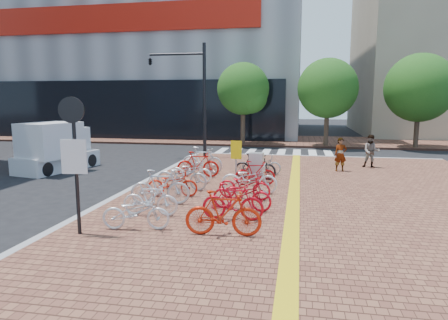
% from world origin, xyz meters
% --- Properties ---
extents(ground, '(120.00, 120.00, 0.00)m').
position_xyz_m(ground, '(0.00, 0.00, 0.00)').
color(ground, black).
rests_on(ground, ground).
extents(sidewalk, '(14.00, 34.00, 0.15)m').
position_xyz_m(sidewalk, '(3.00, -5.00, 0.07)').
color(sidewalk, brown).
rests_on(sidewalk, ground).
extents(tactile_strip, '(0.40, 34.00, 0.01)m').
position_xyz_m(tactile_strip, '(2.00, -5.00, 0.16)').
color(tactile_strip, gold).
rests_on(tactile_strip, sidewalk).
extents(kerb_north, '(14.00, 0.25, 0.15)m').
position_xyz_m(kerb_north, '(3.00, 12.00, 0.08)').
color(kerb_north, gray).
rests_on(kerb_north, ground).
extents(far_sidewalk, '(70.00, 8.00, 0.15)m').
position_xyz_m(far_sidewalk, '(0.00, 21.00, 0.07)').
color(far_sidewalk, brown).
rests_on(far_sidewalk, ground).
extents(department_store, '(36.00, 24.27, 28.00)m').
position_xyz_m(department_store, '(-15.99, 31.95, 13.98)').
color(department_store, gray).
rests_on(department_store, ground).
extents(crosswalk, '(7.50, 4.00, 0.01)m').
position_xyz_m(crosswalk, '(0.50, 14.00, 0.01)').
color(crosswalk, silver).
rests_on(crosswalk, ground).
extents(street_trees, '(16.20, 4.60, 6.35)m').
position_xyz_m(street_trees, '(5.04, 17.45, 4.10)').
color(street_trees, '#38281E').
rests_on(street_trees, far_sidewalk).
extents(bike_0, '(1.80, 0.87, 0.90)m').
position_xyz_m(bike_0, '(-1.89, -2.56, 0.60)').
color(bike_0, silver).
rests_on(bike_0, sidewalk).
extents(bike_1, '(1.63, 0.54, 0.96)m').
position_xyz_m(bike_1, '(-1.98, -1.33, 0.63)').
color(bike_1, white).
rests_on(bike_1, sidewalk).
extents(bike_2, '(1.93, 0.87, 1.12)m').
position_xyz_m(bike_2, '(-2.12, -0.11, 0.71)').
color(bike_2, silver).
rests_on(bike_2, sidewalk).
extents(bike_3, '(1.79, 0.86, 0.90)m').
position_xyz_m(bike_3, '(-2.08, 0.97, 0.60)').
color(bike_3, red).
rests_on(bike_3, sidewalk).
extents(bike_4, '(2.00, 0.82, 1.02)m').
position_xyz_m(bike_4, '(-2.07, 2.03, 0.66)').
color(bike_4, '#B0B1B5').
rests_on(bike_4, sidewalk).
extents(bike_5, '(1.76, 0.72, 0.91)m').
position_xyz_m(bike_5, '(-2.08, 3.35, 0.60)').
color(bike_5, white).
rests_on(bike_5, sidewalk).
extents(bike_6, '(1.86, 0.66, 1.09)m').
position_xyz_m(bike_6, '(-2.09, 4.51, 0.70)').
color(bike_6, '#B0120C').
rests_on(bike_6, sidewalk).
extents(bike_7, '(2.02, 0.89, 1.18)m').
position_xyz_m(bike_7, '(-2.15, 5.46, 0.74)').
color(bike_7, silver).
rests_on(bike_7, sidewalk).
extents(bike_8, '(1.90, 0.67, 1.12)m').
position_xyz_m(bike_8, '(0.37, -2.60, 0.71)').
color(bike_8, red).
rests_on(bike_8, sidewalk).
extents(bike_9, '(1.72, 0.51, 1.03)m').
position_xyz_m(bike_9, '(0.39, -1.29, 0.66)').
color(bike_9, red).
rests_on(bike_9, sidewalk).
extents(bike_10, '(1.90, 0.90, 0.96)m').
position_xyz_m(bike_10, '(0.49, -0.25, 0.63)').
color(bike_10, red).
rests_on(bike_10, sidewalk).
extents(bike_11, '(1.84, 0.83, 0.93)m').
position_xyz_m(bike_11, '(0.38, 1.11, 0.62)').
color(bike_11, red).
rests_on(bike_11, sidewalk).
extents(bike_12, '(1.98, 0.70, 1.04)m').
position_xyz_m(bike_12, '(0.44, 1.96, 0.67)').
color(bike_12, white).
rests_on(bike_12, sidewalk).
extents(bike_13, '(1.63, 0.75, 0.95)m').
position_xyz_m(bike_13, '(0.49, 3.31, 0.62)').
color(bike_13, '#A60B0F').
rests_on(bike_13, sidewalk).
extents(bike_14, '(1.85, 0.84, 1.08)m').
position_xyz_m(bike_14, '(0.36, 4.47, 0.69)').
color(bike_14, black).
rests_on(bike_14, sidewalk).
extents(bike_15, '(1.71, 0.61, 0.90)m').
position_xyz_m(bike_15, '(0.53, 5.56, 0.60)').
color(bike_15, '#ABABAF').
rests_on(bike_15, sidewalk).
extents(pedestrian_a, '(0.62, 0.46, 1.54)m').
position_xyz_m(pedestrian_a, '(4.02, 7.06, 0.92)').
color(pedestrian_a, gray).
rests_on(pedestrian_a, sidewalk).
extents(pedestrian_b, '(0.86, 0.72, 1.60)m').
position_xyz_m(pedestrian_b, '(5.57, 8.35, 0.95)').
color(pedestrian_b, '#4D5662').
rests_on(pedestrian_b, sidewalk).
extents(utility_box, '(0.57, 0.43, 1.20)m').
position_xyz_m(utility_box, '(0.48, 3.82, 0.75)').
color(utility_box, silver).
rests_on(utility_box, sidewalk).
extents(yellow_sign, '(0.45, 0.16, 1.67)m').
position_xyz_m(yellow_sign, '(-0.31, 3.67, 1.31)').
color(yellow_sign, '#B7B7BC').
rests_on(yellow_sign, sidewalk).
extents(notice_sign, '(0.62, 0.19, 3.35)m').
position_xyz_m(notice_sign, '(-3.14, -3.17, 2.26)').
color(notice_sign, black).
rests_on(notice_sign, sidewalk).
extents(traffic_light_pole, '(3.44, 1.32, 6.40)m').
position_xyz_m(traffic_light_pole, '(-4.71, 10.54, 4.57)').
color(traffic_light_pole, black).
rests_on(traffic_light_pole, sidewalk).
extents(box_truck, '(2.56, 4.36, 2.36)m').
position_xyz_m(box_truck, '(-9.49, 5.60, 1.11)').
color(box_truck, silver).
rests_on(box_truck, ground).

